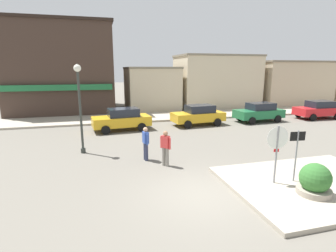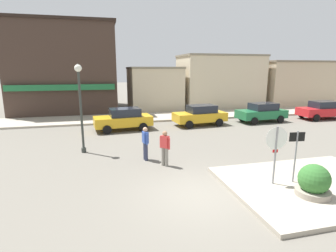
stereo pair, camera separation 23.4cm
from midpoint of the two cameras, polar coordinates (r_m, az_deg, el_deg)
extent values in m
plane|color=#6B665B|center=(9.43, 6.61, -14.68)|extent=(160.00, 160.00, 0.00)
cube|color=#A89E8C|center=(11.35, 28.69, -10.97)|extent=(6.40, 4.80, 0.15)
cube|color=#A89E8C|center=(23.26, -6.87, 1.82)|extent=(80.00, 4.00, 0.15)
cylinder|color=gray|center=(10.28, 21.85, -6.27)|extent=(0.07, 0.07, 2.30)
cylinder|color=red|center=(10.10, 22.11, -2.35)|extent=(0.76, 0.10, 0.76)
cylinder|color=white|center=(10.09, 22.16, -2.37)|extent=(0.82, 0.10, 0.82)
cube|color=red|center=(10.22, 21.91, -4.97)|extent=(0.20, 0.03, 0.11)
cylinder|color=gray|center=(10.77, 25.47, -6.32)|extent=(0.06, 0.06, 2.10)
cube|color=black|center=(10.56, 25.85, -2.02)|extent=(0.60, 0.08, 0.34)
cube|color=white|center=(10.57, 25.82, -2.01)|extent=(0.54, 0.07, 0.29)
cube|color=black|center=(10.57, 25.80, -2.00)|extent=(0.34, 0.04, 0.08)
cylinder|color=gray|center=(10.28, 28.49, -12.74)|extent=(1.10, 1.10, 0.35)
sphere|color=#336B2D|center=(10.07, 28.81, -9.89)|extent=(1.00, 1.00, 1.00)
cylinder|color=#333833|center=(13.97, -18.97, 2.70)|extent=(0.12, 0.12, 4.20)
cylinder|color=#333833|center=(14.41, -18.42, -5.08)|extent=(0.24, 0.24, 0.24)
sphere|color=white|center=(13.80, -19.61, 11.77)|extent=(0.36, 0.36, 0.36)
cone|color=#333833|center=(13.80, -19.66, 12.37)|extent=(0.32, 0.32, 0.18)
cube|color=gold|center=(18.83, -10.45, 1.08)|extent=(4.16, 2.13, 0.66)
cube|color=#1E232D|center=(18.75, -10.07, 2.94)|extent=(2.22, 1.61, 0.56)
cylinder|color=black|center=(17.90, -13.78, -0.87)|extent=(0.62, 0.24, 0.60)
cylinder|color=black|center=(19.55, -14.45, 0.19)|extent=(0.62, 0.24, 0.60)
cylinder|color=black|center=(18.36, -6.09, -0.25)|extent=(0.62, 0.24, 0.60)
cylinder|color=black|center=(19.97, -7.38, 0.73)|extent=(0.62, 0.24, 0.60)
cube|color=gold|center=(20.36, 6.20, 2.04)|extent=(4.14, 2.06, 0.66)
cube|color=#1E232D|center=(20.33, 6.61, 3.76)|extent=(2.20, 1.58, 0.56)
cylinder|color=black|center=(19.15, 3.97, 0.31)|extent=(0.61, 0.23, 0.60)
cylinder|color=black|center=(20.68, 2.05, 1.23)|extent=(0.61, 0.23, 0.60)
cylinder|color=black|center=(20.28, 10.38, 0.81)|extent=(0.61, 0.23, 0.60)
cylinder|color=black|center=(21.73, 8.11, 1.65)|extent=(0.61, 0.23, 0.60)
cube|color=#1E6B3D|center=(22.84, 18.86, 2.57)|extent=(4.12, 2.00, 0.66)
cube|color=#1E232D|center=(22.85, 19.26, 4.09)|extent=(2.18, 1.55, 0.56)
cylinder|color=black|center=(21.50, 17.57, 1.08)|extent=(0.61, 0.23, 0.60)
cylinder|color=black|center=(22.85, 15.03, 1.87)|extent=(0.61, 0.23, 0.60)
cylinder|color=black|center=(23.06, 22.52, 1.44)|extent=(0.61, 0.23, 0.60)
cylinder|color=black|center=(24.33, 19.87, 2.17)|extent=(0.61, 0.23, 0.60)
cube|color=red|center=(26.44, 29.63, 2.86)|extent=(4.04, 1.79, 0.66)
cube|color=#1E232D|center=(26.47, 30.00, 4.17)|extent=(2.11, 1.44, 0.56)
cylinder|color=black|center=(25.04, 28.78, 1.65)|extent=(0.60, 0.19, 0.60)
cylinder|color=black|center=(26.30, 26.32, 2.34)|extent=(0.60, 0.19, 0.60)
cylinder|color=black|center=(27.95, 30.23, 2.45)|extent=(0.60, 0.19, 0.60)
cylinder|color=gray|center=(11.76, -0.76, -6.77)|extent=(0.16, 0.16, 0.85)
cylinder|color=gray|center=(11.86, -1.47, -6.61)|extent=(0.16, 0.16, 0.85)
cube|color=#D13838|center=(11.60, -1.13, -3.44)|extent=(0.40, 0.42, 0.54)
sphere|color=#9E7051|center=(11.51, -1.14, -1.62)|extent=(0.22, 0.22, 0.22)
cylinder|color=#D13838|center=(11.49, -0.20, -3.86)|extent=(0.13, 0.13, 0.52)
cylinder|color=#D13838|center=(11.75, -2.04, -3.50)|extent=(0.13, 0.13, 0.52)
cylinder|color=#2D334C|center=(12.50, -5.24, -5.66)|extent=(0.16, 0.16, 0.85)
cylinder|color=#2D334C|center=(12.66, -5.51, -5.43)|extent=(0.16, 0.16, 0.85)
cube|color=#3351A8|center=(12.38, -5.44, -2.48)|extent=(0.28, 0.39, 0.54)
sphere|color=tan|center=(12.29, -5.48, -0.77)|extent=(0.22, 0.22, 0.22)
cylinder|color=#3351A8|center=(12.18, -5.08, -2.96)|extent=(0.10, 0.10, 0.52)
cylinder|color=#3351A8|center=(12.61, -5.78, -2.46)|extent=(0.10, 0.10, 0.52)
cube|color=#3D2D26|center=(29.66, -21.89, 11.26)|extent=(9.53, 9.62, 8.36)
cube|color=#1E6638|center=(24.79, -22.93, 7.71)|extent=(9.05, 0.40, 0.50)
cube|color=black|center=(29.96, -22.59, 19.49)|extent=(9.81, 9.91, 0.24)
cube|color=beige|center=(28.76, -3.94, 8.03)|extent=(5.24, 6.06, 4.28)
cube|color=gray|center=(28.69, -4.00, 12.50)|extent=(5.34, 6.18, 0.20)
cube|color=beige|center=(30.51, 10.27, 9.32)|extent=(8.75, 5.22, 5.58)
cube|color=gray|center=(30.51, 10.49, 14.75)|extent=(8.93, 5.33, 0.20)
cube|color=tan|center=(36.19, 23.24, 8.50)|extent=(8.65, 7.97, 4.99)
cube|color=#716452|center=(36.16, 23.60, 12.60)|extent=(8.83, 8.13, 0.20)
camera|label=1|loc=(0.12, -90.52, -0.11)|focal=28.00mm
camera|label=2|loc=(0.12, 89.48, 0.11)|focal=28.00mm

